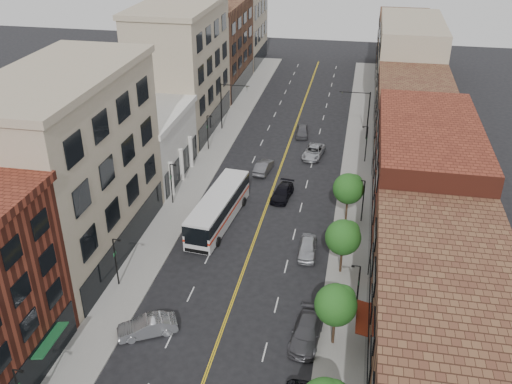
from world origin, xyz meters
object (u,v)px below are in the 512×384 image
Objects in this scene: car_angle_b at (147,326)px; car_lane_a at (282,193)px; car_lane_behind at (264,167)px; car_lane_c at (302,131)px; car_parked_far at (307,248)px; car_lane_b at (314,152)px; city_bus at (218,207)px; car_parked_mid at (306,332)px.

car_angle_b is 0.99× the size of car_lane_a.
car_lane_c is (3.48, 13.34, -0.01)m from car_lane_behind.
car_parked_far reaches higher than car_lane_a.
car_lane_a is 0.92× the size of car_lane_b.
car_lane_b is at bearing 85.89° from car_lane_a.
car_angle_b is 18.52m from car_parked_far.
car_lane_c is (7.47, 45.50, -0.05)m from car_angle_b.
car_lane_b is (-1.85, 23.95, -0.04)m from car_parked_far.
car_parked_far is at bearing -17.16° from city_bus.
car_parked_mid is (11.68, -16.79, -1.20)m from city_bus.
city_bus is at bearing -107.71° from car_lane_c.
city_bus is at bearing -123.86° from car_lane_a.
car_parked_far is at bearing 100.39° from car_parked_mid.
car_lane_a is at bearing -93.42° from car_lane_b.
car_lane_behind is 0.87× the size of car_lane_b.
city_bus is at bearing -105.86° from car_lane_b.
car_parked_mid is (13.09, 1.81, -0.00)m from car_angle_b.
car_parked_mid is at bearing -69.84° from car_lane_a.
car_parked_mid is 12.55m from car_parked_far.
car_parked_mid is 31.68m from car_lane_behind.
car_lane_a is (6.07, 7.04, -1.29)m from city_bus.
city_bus is 9.38m from car_lane_a.
car_parked_far is (11.77, 14.29, -0.02)m from car_angle_b.
car_lane_behind is (-9.09, 30.35, -0.03)m from car_parked_mid.
car_lane_b is (5.93, 6.08, -0.02)m from car_lane_behind.
car_angle_b reaches higher than car_parked_far.
car_angle_b is 26.71m from car_lane_a.
car_lane_b is 7.66m from car_lane_c.
car_lane_a is 12.84m from car_lane_b.
car_angle_b is 46.11m from car_lane_c.
car_lane_b is at bearing -76.32° from car_lane_c.
car_angle_b is 1.06× the size of car_parked_far.
car_lane_behind is at bearing 144.66° from car_angle_b.
car_parked_far is 0.86× the size of car_lane_b.
car_parked_mid is 1.13× the size of car_lane_a.
car_lane_c is at bearing 95.35° from car_parked_far.
car_parked_mid is 1.21× the size of car_parked_far.
car_angle_b is at bearing -99.34° from car_lane_a.
car_parked_mid is at bearing -49.75° from city_bus.
car_parked_far is 24.02m from car_lane_b.
car_lane_c is (6.07, 26.90, -1.25)m from city_bus.
city_bus is 2.52× the size of car_lane_b.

